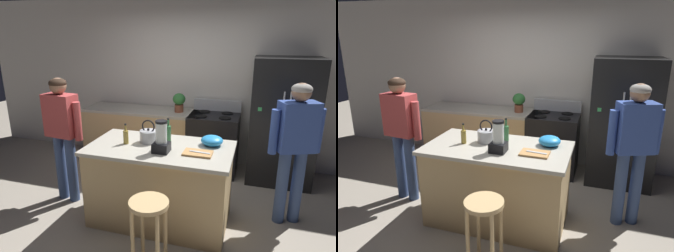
{
  "view_description": "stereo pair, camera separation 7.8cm",
  "coord_description": "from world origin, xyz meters",
  "views": [
    {
      "loc": [
        1.0,
        -2.96,
        2.13
      ],
      "look_at": [
        0.0,
        0.3,
        1.07
      ],
      "focal_mm": 32.23,
      "sensor_mm": 36.0,
      "label": 1
    },
    {
      "loc": [
        1.07,
        -2.94,
        2.13
      ],
      "look_at": [
        0.0,
        0.3,
        1.07
      ],
      "focal_mm": 32.23,
      "sensor_mm": 36.0,
      "label": 2
    }
  ],
  "objects": [
    {
      "name": "ground_plane",
      "position": [
        0.0,
        0.0,
        0.0
      ],
      "size": [
        14.0,
        14.0,
        0.0
      ],
      "primitive_type": "plane",
      "color": "#9E9384"
    },
    {
      "name": "back_wall",
      "position": [
        0.0,
        1.95,
        1.35
      ],
      "size": [
        8.0,
        0.1,
        2.7
      ],
      "primitive_type": "cube",
      "color": "silver",
      "rests_on": "ground_plane"
    },
    {
      "name": "kitchen_island",
      "position": [
        0.0,
        0.0,
        0.46
      ],
      "size": [
        1.61,
        0.88,
        0.92
      ],
      "color": "tan",
      "rests_on": "ground_plane"
    },
    {
      "name": "back_counter_run",
      "position": [
        -0.8,
        1.55,
        0.46
      ],
      "size": [
        2.0,
        0.64,
        0.92
      ],
      "color": "tan",
      "rests_on": "ground_plane"
    },
    {
      "name": "refrigerator",
      "position": [
        1.36,
        1.5,
        0.91
      ],
      "size": [
        0.9,
        0.73,
        1.82
      ],
      "color": "black",
      "rests_on": "ground_plane"
    },
    {
      "name": "stove_range",
      "position": [
        0.37,
        1.52,
        0.47
      ],
      "size": [
        0.76,
        0.65,
        1.1
      ],
      "color": "black",
      "rests_on": "ground_plane"
    },
    {
      "name": "person_by_island_left",
      "position": [
        -1.32,
        0.09,
        0.98
      ],
      "size": [
        0.6,
        0.26,
        1.62
      ],
      "color": "#384C7A",
      "rests_on": "ground_plane"
    },
    {
      "name": "person_by_sink_right",
      "position": [
        1.42,
        0.4,
        0.99
      ],
      "size": [
        0.58,
        0.35,
        1.64
      ],
      "color": "#384C7A",
      "rests_on": "ground_plane"
    },
    {
      "name": "bar_stool",
      "position": [
        0.15,
        -0.78,
        0.55
      ],
      "size": [
        0.36,
        0.36,
        0.71
      ],
      "color": "tan",
      "rests_on": "ground_plane"
    },
    {
      "name": "potted_plant",
      "position": [
        -0.2,
        1.55,
        1.1
      ],
      "size": [
        0.2,
        0.2,
        0.3
      ],
      "color": "brown",
      "rests_on": "back_counter_run"
    },
    {
      "name": "blender_appliance",
      "position": [
        0.06,
        -0.14,
        1.07
      ],
      "size": [
        0.17,
        0.17,
        0.34
      ],
      "color": "black",
      "rests_on": "kitchen_island"
    },
    {
      "name": "bottle_olive_oil",
      "position": [
        0.03,
        0.2,
        1.03
      ],
      "size": [
        0.07,
        0.07,
        0.28
      ],
      "color": "#2D6638",
      "rests_on": "kitchen_island"
    },
    {
      "name": "bottle_vinegar",
      "position": [
        -0.4,
        -0.03,
        1.01
      ],
      "size": [
        0.06,
        0.06,
        0.24
      ],
      "color": "olive",
      "rests_on": "kitchen_island"
    },
    {
      "name": "mixing_bowl",
      "position": [
        0.54,
        0.21,
        0.98
      ],
      "size": [
        0.25,
        0.25,
        0.11
      ],
      "primitive_type": "ellipsoid",
      "color": "#268CD8",
      "rests_on": "kitchen_island"
    },
    {
      "name": "tea_kettle",
      "position": [
        -0.17,
        0.09,
        1.0
      ],
      "size": [
        0.28,
        0.2,
        0.27
      ],
      "color": "#B7BABF",
      "rests_on": "kitchen_island"
    },
    {
      "name": "cutting_board",
      "position": [
        0.44,
        -0.09,
        0.93
      ],
      "size": [
        0.3,
        0.2,
        0.02
      ],
      "primitive_type": "cube",
      "color": "#B7844C",
      "rests_on": "kitchen_island"
    },
    {
      "name": "chef_knife",
      "position": [
        0.46,
        -0.09,
        0.95
      ],
      "size": [
        0.22,
        0.05,
        0.01
      ],
      "primitive_type": "cube",
      "rotation": [
        0.0,
        0.0,
        -0.1
      ],
      "color": "#B7BABF",
      "rests_on": "cutting_board"
    }
  ]
}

